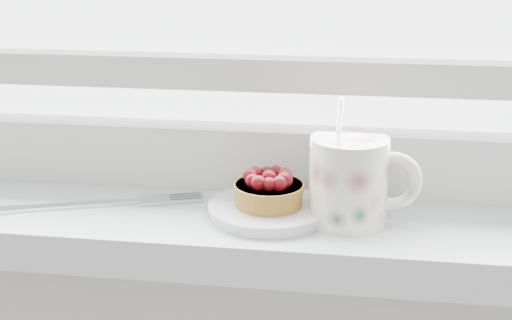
% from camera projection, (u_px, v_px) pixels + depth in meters
% --- Properties ---
extents(saucer, '(0.12, 0.12, 0.01)m').
position_uv_depth(saucer, '(269.00, 210.00, 0.72)').
color(saucer, silver).
rests_on(saucer, windowsill).
extents(raspberry_tart, '(0.07, 0.07, 0.04)m').
position_uv_depth(raspberry_tart, '(269.00, 189.00, 0.72)').
color(raspberry_tart, '#8E5F1F').
rests_on(raspberry_tart, saucer).
extents(floral_mug, '(0.11, 0.08, 0.12)m').
position_uv_depth(floral_mug, '(351.00, 179.00, 0.70)').
color(floral_mug, white).
rests_on(floral_mug, windowsill).
extents(fork, '(0.21, 0.09, 0.00)m').
position_uv_depth(fork, '(101.00, 203.00, 0.75)').
color(fork, silver).
rests_on(fork, windowsill).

